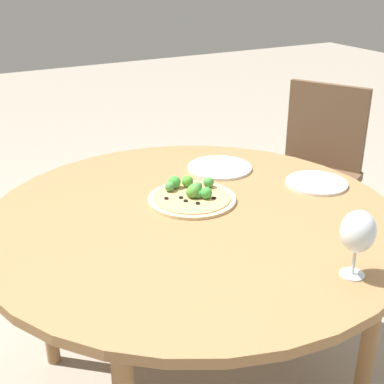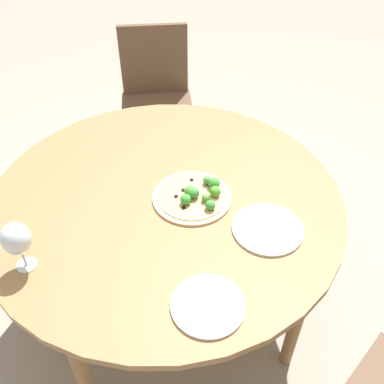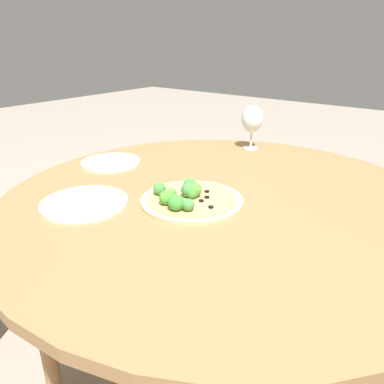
{
  "view_description": "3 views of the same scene",
  "coord_description": "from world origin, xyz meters",
  "px_view_note": "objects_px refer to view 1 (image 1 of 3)",
  "views": [
    {
      "loc": [
        1.27,
        -0.69,
        1.43
      ],
      "look_at": [
        -0.09,
        0.04,
        0.74
      ],
      "focal_mm": 50.0,
      "sensor_mm": 36.0,
      "label": 1
    },
    {
      "loc": [
        0.24,
        1.11,
        1.74
      ],
      "look_at": [
        -0.09,
        0.04,
        0.74
      ],
      "focal_mm": 40.0,
      "sensor_mm": 36.0,
      "label": 2
    },
    {
      "loc": [
        -0.83,
        -0.53,
        1.13
      ],
      "look_at": [
        -0.09,
        0.04,
        0.74
      ],
      "focal_mm": 35.0,
      "sensor_mm": 36.0,
      "label": 3
    }
  ],
  "objects_px": {
    "pizza": "(192,195)",
    "plate_far": "(220,168)",
    "chair": "(313,170)",
    "wine_glass": "(358,232)",
    "plate_near": "(317,183)"
  },
  "relations": [
    {
      "from": "pizza",
      "to": "plate_near",
      "type": "height_order",
      "value": "pizza"
    },
    {
      "from": "pizza",
      "to": "plate_near",
      "type": "distance_m",
      "value": 0.44
    },
    {
      "from": "pizza",
      "to": "plate_far",
      "type": "xyz_separation_m",
      "value": [
        -0.18,
        0.22,
        -0.01
      ]
    },
    {
      "from": "pizza",
      "to": "plate_far",
      "type": "relative_size",
      "value": 1.21
    },
    {
      "from": "wine_glass",
      "to": "pizza",
      "type": "bearing_deg",
      "value": -166.72
    },
    {
      "from": "wine_glass",
      "to": "plate_near",
      "type": "relative_size",
      "value": 0.84
    },
    {
      "from": "pizza",
      "to": "wine_glass",
      "type": "bearing_deg",
      "value": 13.28
    },
    {
      "from": "chair",
      "to": "wine_glass",
      "type": "bearing_deg",
      "value": -65.76
    },
    {
      "from": "pizza",
      "to": "wine_glass",
      "type": "distance_m",
      "value": 0.6
    },
    {
      "from": "chair",
      "to": "plate_far",
      "type": "height_order",
      "value": "chair"
    },
    {
      "from": "pizza",
      "to": "wine_glass",
      "type": "height_order",
      "value": "wine_glass"
    },
    {
      "from": "chair",
      "to": "wine_glass",
      "type": "xyz_separation_m",
      "value": [
        0.99,
        -0.74,
        0.33
      ]
    },
    {
      "from": "chair",
      "to": "wine_glass",
      "type": "relative_size",
      "value": 5.03
    },
    {
      "from": "pizza",
      "to": "plate_far",
      "type": "bearing_deg",
      "value": 130.3
    },
    {
      "from": "plate_near",
      "to": "chair",
      "type": "bearing_deg",
      "value": 139.26
    }
  ]
}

